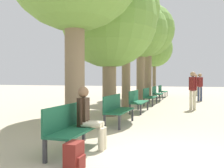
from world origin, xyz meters
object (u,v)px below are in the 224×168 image
backpack (74,158)px  bench_row_1 (116,108)px  pedestrian_far (200,85)px  bench_row_0 (72,125)px  tree_row_1 (109,21)px  tree_row_4 (148,31)px  bench_row_2 (137,100)px  bench_row_4 (156,92)px  pedestrian_near (196,83)px  tree_row_2 (126,11)px  bench_row_5 (162,90)px  person_seated (88,116)px  tree_row_3 (141,31)px  pedestrian_mid (193,88)px  tree_row_5 (154,49)px  bench_row_3 (149,95)px

backpack → bench_row_1: bearing=97.9°
bench_row_1 → pedestrian_far: size_ratio=0.95×
bench_row_0 → backpack: bearing=-61.5°
tree_row_1 → tree_row_4: 8.51m
bench_row_2 → backpack: size_ratio=3.55×
bench_row_4 → pedestrian_near: pedestrian_near is taller
bench_row_0 → pedestrian_near: size_ratio=0.92×
bench_row_4 → tree_row_2: (-0.78, -4.73, 4.08)m
bench_row_4 → bench_row_0: bearing=-90.0°
bench_row_2 → pedestrian_near: 11.44m
bench_row_1 → bench_row_5: 11.76m
bench_row_0 → bench_row_4: bearing=90.0°
bench_row_4 → backpack: bench_row_4 is taller
bench_row_0 → person_seated: size_ratio=1.31×
tree_row_1 → bench_row_2: bearing=59.5°
tree_row_3 → tree_row_4: (0.00, 2.56, 0.49)m
tree_row_3 → person_seated: bearing=-84.3°
pedestrian_far → backpack: bearing=-99.2°
tree_row_4 → bench_row_4: bearing=-57.9°
tree_row_1 → tree_row_2: tree_row_2 is taller
bench_row_5 → backpack: 15.72m
person_seated → pedestrian_mid: 7.37m
tree_row_1 → tree_row_4: size_ratio=0.82×
tree_row_5 → bench_row_4: bearing=-79.7°
tree_row_1 → tree_row_5: bearing=90.0°
bench_row_0 → backpack: 1.18m
pedestrian_near → tree_row_4: bearing=-128.7°
bench_row_0 → tree_row_4: (-0.78, 12.99, 4.21)m
pedestrian_near → bench_row_2: bearing=-102.4°
tree_row_5 → pedestrian_far: bearing=-49.9°
bench_row_1 → tree_row_4: 10.93m
bench_row_3 → tree_row_4: 5.98m
bench_row_1 → tree_row_2: tree_row_2 is taller
bench_row_4 → pedestrian_mid: size_ratio=0.95×
bench_row_1 → backpack: bench_row_1 is taller
tree_row_3 → pedestrian_near: tree_row_3 is taller
tree_row_5 → pedestrian_mid: (3.00, -8.70, -2.83)m
tree_row_1 → pedestrian_far: size_ratio=3.12×
bench_row_1 → bench_row_2: 2.94m
person_seated → tree_row_2: bearing=98.5°
bench_row_1 → backpack: bearing=-82.1°
backpack → pedestrian_mid: bearing=78.6°
tree_row_5 → pedestrian_far: tree_row_5 is taller
bench_row_0 → tree_row_1: tree_row_1 is taller
tree_row_1 → tree_row_2: (0.00, 2.47, 1.01)m
bench_row_2 → pedestrian_mid: pedestrian_mid is taller
bench_row_5 → tree_row_4: tree_row_4 is taller
bench_row_4 → bench_row_3: bearing=-90.0°
pedestrian_far → tree_row_5: bearing=130.1°
bench_row_0 → pedestrian_mid: bearing=73.1°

